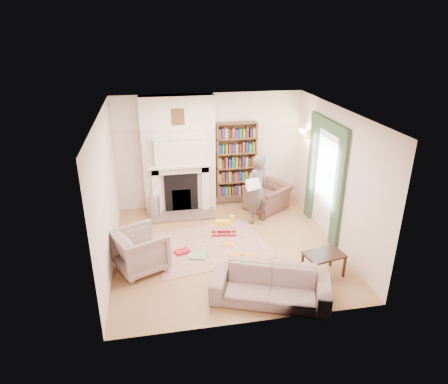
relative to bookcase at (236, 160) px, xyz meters
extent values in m
plane|color=olive|center=(-0.65, -2.12, -1.18)|extent=(4.50, 4.50, 0.00)
plane|color=white|center=(-0.65, -2.12, 1.62)|extent=(4.50, 4.50, 0.00)
plane|color=silver|center=(-0.65, 0.13, 0.22)|extent=(4.50, 0.00, 4.50)
plane|color=silver|center=(-0.65, -4.37, 0.22)|extent=(4.50, 0.00, 4.50)
plane|color=silver|center=(-2.90, -2.12, 0.22)|extent=(0.00, 4.50, 4.50)
plane|color=silver|center=(1.60, -2.12, 0.22)|extent=(0.00, 4.50, 4.50)
cube|color=silver|center=(-1.40, -0.04, 0.22)|extent=(1.70, 0.35, 2.80)
cube|color=silver|center=(-1.40, -0.33, 0.04)|extent=(1.47, 0.24, 0.05)
cube|color=black|center=(-1.40, -0.24, -0.68)|extent=(0.80, 0.06, 0.96)
cube|color=silver|center=(-1.40, -0.31, 0.38)|extent=(1.15, 0.18, 0.62)
cube|color=brown|center=(0.00, 0.00, 0.00)|extent=(1.00, 0.24, 1.85)
cube|color=silver|center=(1.58, -1.72, 0.27)|extent=(0.02, 0.90, 1.30)
cube|color=#2F472D|center=(1.55, -2.42, 0.02)|extent=(0.07, 0.32, 2.40)
cube|color=#2F472D|center=(1.55, -1.02, 0.02)|extent=(0.07, 0.32, 2.40)
cube|color=#2F472D|center=(1.54, -1.72, 1.20)|extent=(0.09, 1.70, 0.24)
cube|color=tan|center=(-1.01, -1.99, -1.17)|extent=(2.59, 2.16, 0.01)
imported|color=#54302C|center=(0.71, -0.48, -0.86)|extent=(1.29, 1.25, 0.64)
imported|color=#BCAE9B|center=(-2.35, -2.57, -0.78)|extent=(1.14, 1.12, 0.79)
imported|color=gray|center=(-0.24, -3.89, -0.89)|extent=(2.09, 1.40, 0.57)
imported|color=#544743|center=(0.26, -1.08, -0.36)|extent=(0.70, 0.60, 1.63)
cube|color=silver|center=(0.11, -1.28, -0.14)|extent=(0.39, 0.25, 0.25)
cylinder|color=#B5B7BD|center=(-2.05, -0.44, -0.90)|extent=(0.32, 0.32, 0.55)
cube|color=#B7BF43|center=(-1.27, -2.33, -1.15)|extent=(0.43, 0.43, 0.03)
cube|color=red|center=(-1.56, -2.16, -1.14)|extent=(0.35, 0.29, 0.05)
cube|color=red|center=(-0.57, -2.01, -1.16)|extent=(0.29, 0.26, 0.02)
cube|color=red|center=(-0.51, -2.44, -1.16)|extent=(0.30, 0.27, 0.02)
cube|color=red|center=(-0.61, -2.68, -1.16)|extent=(0.30, 0.28, 0.02)
cube|color=red|center=(-0.24, -2.57, -1.16)|extent=(0.30, 0.28, 0.02)
camera|label=1|loc=(-1.99, -9.12, 3.12)|focal=32.00mm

